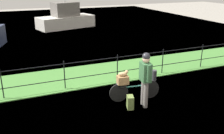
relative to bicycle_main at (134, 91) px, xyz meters
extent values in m
plane|color=gray|center=(-0.85, -0.70, -0.32)|extent=(60.00, 60.00, 0.00)
cube|color=#478438|center=(-0.85, 2.60, -0.31)|extent=(27.00, 2.40, 0.03)
plane|color=slate|center=(-0.85, 12.24, -0.32)|extent=(30.00, 30.00, 0.00)
cylinder|color=black|center=(-3.85, 1.67, 0.20)|extent=(0.04, 0.04, 1.04)
cylinder|color=black|center=(-1.85, 1.67, 0.20)|extent=(0.04, 0.04, 1.04)
cylinder|color=black|center=(0.15, 1.67, 0.20)|extent=(0.04, 0.04, 1.04)
cylinder|color=black|center=(2.15, 1.67, 0.20)|extent=(0.04, 0.04, 1.04)
cylinder|color=black|center=(4.15, 1.67, 0.20)|extent=(0.04, 0.04, 1.04)
cylinder|color=black|center=(-0.85, 1.67, 0.04)|extent=(18.00, 0.03, 0.03)
cylinder|color=black|center=(-0.85, 1.67, 0.61)|extent=(18.00, 0.03, 0.03)
cylinder|color=black|center=(0.54, -0.08, -0.02)|extent=(0.60, 0.13, 0.60)
cylinder|color=black|center=(-0.50, 0.07, -0.02)|extent=(0.60, 0.13, 0.60)
cylinder|color=#337F70|center=(0.02, 0.00, 0.14)|extent=(0.82, 0.16, 0.04)
cube|color=black|center=(-0.38, 0.06, 0.18)|extent=(0.21, 0.12, 0.06)
cube|color=slate|center=(-0.38, 0.06, 0.27)|extent=(0.38, 0.21, 0.02)
cube|color=olive|center=(-0.38, 0.06, 0.41)|extent=(0.38, 0.33, 0.25)
ellipsoid|color=tan|center=(-0.38, 0.06, 0.60)|extent=(0.30, 0.18, 0.13)
sphere|color=tan|center=(-0.26, 0.04, 0.65)|extent=(0.11, 0.11, 0.11)
cylinder|color=slate|center=(0.12, -0.37, 0.09)|extent=(0.14, 0.14, 0.82)
cylinder|color=slate|center=(0.09, -0.57, 0.09)|extent=(0.14, 0.14, 0.82)
cube|color=#2D5633|center=(0.10, -0.47, 0.78)|extent=(0.32, 0.43, 0.56)
cylinder|color=#2D5633|center=(0.14, -0.25, 0.81)|extent=(0.10, 0.10, 0.50)
cylinder|color=#2D5633|center=(0.07, -0.69, 0.81)|extent=(0.10, 0.10, 0.50)
sphere|color=tan|center=(0.10, -0.47, 1.17)|extent=(0.22, 0.22, 0.22)
sphere|color=black|center=(0.10, -0.47, 1.25)|extent=(0.23, 0.23, 0.23)
cube|color=olive|center=(-0.37, -0.46, -0.12)|extent=(0.25, 0.32, 0.40)
cylinder|color=#38383D|center=(1.46, 1.17, -0.12)|extent=(0.20, 0.20, 0.41)
cube|color=silver|center=(0.87, 13.45, 0.14)|extent=(4.72, 2.88, 0.92)
cube|color=slate|center=(0.87, 13.45, 1.13)|extent=(2.20, 1.72, 1.07)
camera|label=1|loc=(-3.42, -6.36, 3.31)|focal=39.87mm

